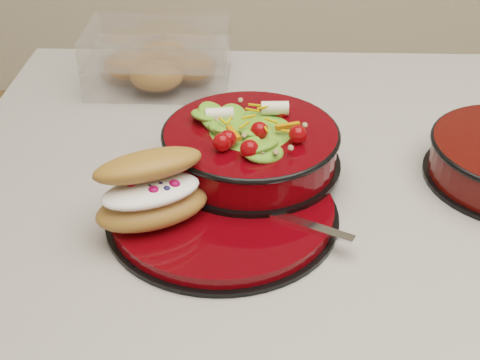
{
  "coord_description": "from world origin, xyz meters",
  "views": [
    {
      "loc": [
        -0.21,
        -0.75,
        1.38
      ],
      "look_at": [
        -0.24,
        -0.1,
        0.94
      ],
      "focal_mm": 50.0,
      "sensor_mm": 36.0,
      "label": 1
    }
  ],
  "objects_px": {
    "salad_bowl": "(251,141)",
    "fork": "(277,215)",
    "pastry_box": "(159,57)",
    "croissant": "(152,190)",
    "dinner_plate": "(223,211)"
  },
  "relations": [
    {
      "from": "salad_bowl",
      "to": "fork",
      "type": "relative_size",
      "value": 1.4
    },
    {
      "from": "salad_bowl",
      "to": "pastry_box",
      "type": "distance_m",
      "value": 0.32
    },
    {
      "from": "salad_bowl",
      "to": "fork",
      "type": "bearing_deg",
      "value": -73.43
    },
    {
      "from": "dinner_plate",
      "to": "croissant",
      "type": "height_order",
      "value": "croissant"
    },
    {
      "from": "dinner_plate",
      "to": "croissant",
      "type": "xyz_separation_m",
      "value": [
        -0.08,
        -0.03,
        0.05
      ]
    },
    {
      "from": "dinner_plate",
      "to": "salad_bowl",
      "type": "distance_m",
      "value": 0.1
    },
    {
      "from": "croissant",
      "to": "pastry_box",
      "type": "relative_size",
      "value": 0.66
    },
    {
      "from": "dinner_plate",
      "to": "salad_bowl",
      "type": "height_order",
      "value": "salad_bowl"
    },
    {
      "from": "salad_bowl",
      "to": "croissant",
      "type": "bearing_deg",
      "value": -133.27
    },
    {
      "from": "fork",
      "to": "dinner_plate",
      "type": "bearing_deg",
      "value": 98.29
    },
    {
      "from": "dinner_plate",
      "to": "pastry_box",
      "type": "height_order",
      "value": "pastry_box"
    },
    {
      "from": "croissant",
      "to": "fork",
      "type": "distance_m",
      "value": 0.14
    },
    {
      "from": "croissant",
      "to": "pastry_box",
      "type": "xyz_separation_m",
      "value": [
        -0.05,
        0.39,
        -0.01
      ]
    },
    {
      "from": "dinner_plate",
      "to": "pastry_box",
      "type": "xyz_separation_m",
      "value": [
        -0.12,
        0.36,
        0.03
      ]
    },
    {
      "from": "pastry_box",
      "to": "dinner_plate",
      "type": "bearing_deg",
      "value": -71.02
    }
  ]
}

